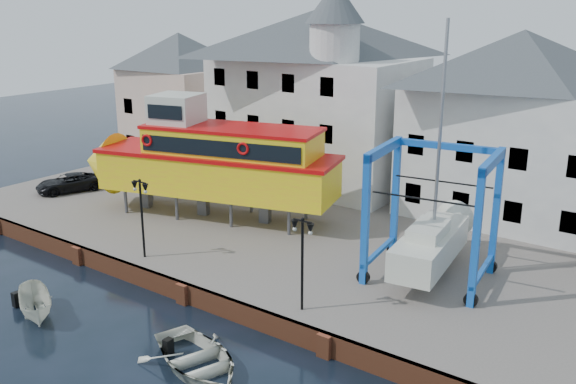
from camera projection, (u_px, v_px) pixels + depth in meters
The scene contains 13 objects.
ground at pixel (184, 303), 30.44m from camera, with size 140.00×140.00×0.00m, color black.
hardstanding at pixel (314, 229), 38.79m from camera, with size 44.00×22.00×1.00m, color #5F5B56.
quay_wall at pixel (185, 293), 30.38m from camera, with size 44.00×0.47×1.00m.
building_pink at pixel (181, 97), 52.76m from camera, with size 8.00×7.00×10.30m.
building_white_main at pixel (316, 95), 45.29m from camera, with size 14.00×8.30×14.00m.
building_white_right at pixel (515, 126), 38.11m from camera, with size 12.00×8.00×11.20m.
lamp_post_left at pixel (141, 198), 32.43m from camera, with size 1.12×0.32×4.20m.
lamp_post_right at pixel (302, 241), 26.77m from camera, with size 1.12×0.32×4.20m.
tour_boat at pixel (202, 160), 38.90m from camera, with size 17.44×8.38×7.39m.
travel_lift at pixel (435, 234), 30.86m from camera, with size 6.18×8.20×12.08m.
van at pixel (69, 183), 44.57m from camera, with size 2.02×4.39×1.22m, color black.
motorboat_a at pixel (38, 316), 29.16m from camera, with size 1.38×3.67×1.42m, color silver.
motorboat_b at pixel (197, 368), 25.06m from camera, with size 3.64×5.10×1.06m, color silver.
Camera 1 is at (20.33, -19.35, 13.83)m, focal length 40.00 mm.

